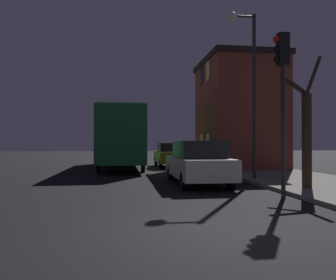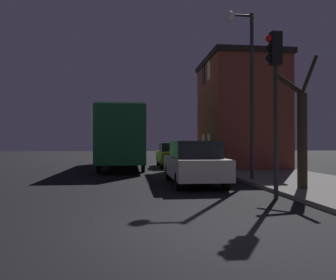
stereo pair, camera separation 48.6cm
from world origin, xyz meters
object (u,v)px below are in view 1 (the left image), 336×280
at_px(car_mid_lane, 170,155).
at_px(bus, 121,134).
at_px(car_near_lane, 197,162).
at_px(traffic_light, 282,80).
at_px(streetlamp, 247,70).
at_px(bare_tree, 305,129).

bearing_deg(car_mid_lane, bus, -179.50).
bearing_deg(car_mid_lane, car_near_lane, -91.84).
height_order(traffic_light, car_mid_lane, traffic_light).
bearing_deg(traffic_light, bus, 110.10).
distance_m(streetlamp, traffic_light, 4.07).
distance_m(bus, car_near_lane, 9.30).
relative_size(traffic_light, car_near_lane, 1.00).
bearing_deg(car_mid_lane, streetlamp, -77.32).
height_order(streetlamp, bare_tree, streetlamp).
xyz_separation_m(traffic_light, car_mid_lane, (-1.33, 12.15, -2.47)).
height_order(streetlamp, traffic_light, streetlamp).
bearing_deg(traffic_light, streetlamp, 82.11).
bearing_deg(car_mid_lane, traffic_light, -83.76).
bearing_deg(car_mid_lane, bare_tree, -76.11).
xyz_separation_m(car_near_lane, car_mid_lane, (0.28, 8.80, -0.02)).
xyz_separation_m(bus, car_mid_lane, (3.11, 0.03, -1.29)).
bearing_deg(streetlamp, bare_tree, -72.46).
bearing_deg(car_near_lane, bare_tree, -36.06).
relative_size(streetlamp, bare_tree, 1.54).
bearing_deg(bare_tree, car_mid_lane, 103.89).
height_order(traffic_light, car_near_lane, traffic_light).
height_order(bus, car_near_lane, bus).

